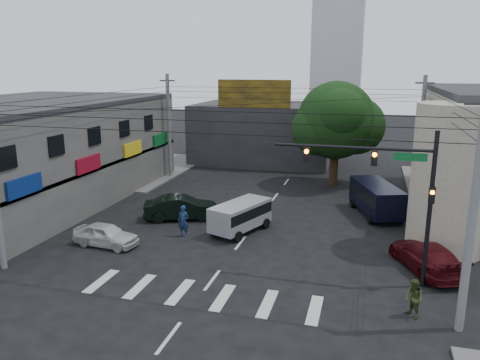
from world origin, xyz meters
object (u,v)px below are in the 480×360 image
at_px(traffic_gantry, 392,182).
at_px(navy_van, 376,200).
at_px(street_tree, 336,121).
at_px(utility_pole_far_left, 169,127).
at_px(silver_minivan, 240,218).
at_px(utility_pole_near_right, 473,216).
at_px(maroon_sedan, 426,256).
at_px(traffic_officer, 183,221).
at_px(utility_pole_far_right, 420,136).
at_px(dark_sedan, 181,208).
at_px(white_compact, 106,235).
at_px(pedestrian_olive, 414,299).

bearing_deg(traffic_gantry, navy_van, 92.14).
distance_m(street_tree, utility_pole_far_left, 14.56).
bearing_deg(street_tree, silver_minivan, -108.71).
relative_size(utility_pole_near_right, maroon_sedan, 1.71).
height_order(silver_minivan, traffic_officer, traffic_officer).
bearing_deg(utility_pole_far_right, maroon_sedan, -92.64).
distance_m(utility_pole_far_left, dark_sedan, 12.88).
height_order(silver_minivan, navy_van, navy_van).
xyz_separation_m(utility_pole_far_left, maroon_sedan, (20.31, -15.07, -3.88)).
xyz_separation_m(street_tree, navy_van, (3.43, -7.57, -4.40)).
relative_size(street_tree, utility_pole_far_left, 0.95).
relative_size(dark_sedan, silver_minivan, 1.11).
bearing_deg(utility_pole_near_right, dark_sedan, 148.19).
distance_m(traffic_gantry, maroon_sedan, 4.95).
bearing_deg(white_compact, pedestrian_olive, -97.29).
bearing_deg(dark_sedan, traffic_officer, -177.00).
bearing_deg(maroon_sedan, utility_pole_near_right, 74.20).
relative_size(utility_pole_far_left, maroon_sedan, 1.71).
bearing_deg(silver_minivan, utility_pole_far_right, -20.75).
xyz_separation_m(utility_pole_near_right, maroon_sedan, (-0.69, 5.43, -3.88)).
bearing_deg(silver_minivan, dark_sedan, 94.65).
distance_m(navy_van, traffic_officer, 13.18).
distance_m(dark_sedan, pedestrian_olive, 16.45).
relative_size(utility_pole_far_right, dark_sedan, 1.80).
distance_m(utility_pole_far_right, silver_minivan, 16.87).
bearing_deg(traffic_gantry, pedestrian_olive, -71.24).
bearing_deg(utility_pole_far_left, utility_pole_far_right, 0.00).
distance_m(navy_van, pedestrian_olive, 13.51).
bearing_deg(maroon_sedan, traffic_officer, -28.10).
distance_m(utility_pole_far_left, navy_van, 19.42).
bearing_deg(utility_pole_far_right, white_compact, -137.07).
relative_size(utility_pole_far_left, traffic_officer, 4.87).
relative_size(utility_pole_far_left, silver_minivan, 2.00).
distance_m(traffic_gantry, traffic_officer, 12.39).
xyz_separation_m(utility_pole_far_right, dark_sedan, (-15.39, -10.96, -3.81)).
height_order(white_compact, navy_van, navy_van).
relative_size(street_tree, traffic_officer, 4.60).
height_order(utility_pole_far_left, maroon_sedan, utility_pole_far_left).
bearing_deg(dark_sedan, utility_pole_far_right, -76.41).
xyz_separation_m(utility_pole_far_right, pedestrian_olive, (-1.66, -20.01, -3.79)).
xyz_separation_m(utility_pole_far_left, utility_pole_far_right, (21.00, 0.00, 0.00)).
distance_m(utility_pole_far_right, navy_van, 8.06).
bearing_deg(navy_van, street_tree, 4.43).
height_order(white_compact, traffic_officer, traffic_officer).
height_order(utility_pole_near_right, dark_sedan, utility_pole_near_right).
height_order(dark_sedan, navy_van, navy_van).
bearing_deg(utility_pole_far_right, pedestrian_olive, -94.73).
distance_m(utility_pole_near_right, dark_sedan, 18.50).
height_order(dark_sedan, silver_minivan, silver_minivan).
height_order(utility_pole_near_right, maroon_sedan, utility_pole_near_right).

